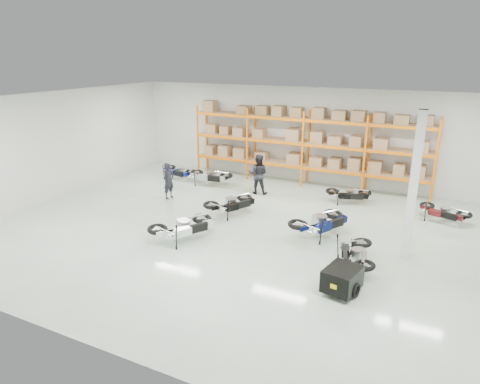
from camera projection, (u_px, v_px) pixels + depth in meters
The scene contains 14 objects.
room at pixel (246, 170), 14.30m from camera, with size 18.00×18.00×18.00m.
pallet_rack at pixel (306, 137), 19.81m from camera, with size 11.28×0.98×3.62m.
structural_column at pixel (413, 187), 12.55m from camera, with size 0.25×0.25×4.50m, color white.
moto_blue_centre at pixel (321, 218), 14.55m from camera, with size 0.90×2.03×1.24m, color #070F46, non-canonical shape.
moto_silver_left at pixel (184, 223), 14.19m from camera, with size 0.89×2.00×1.22m, color silver, non-canonical shape.
moto_black_far_left at pixel (232, 200), 16.48m from camera, with size 0.84×1.88×1.15m, color black, non-canonical shape.
moto_touring_right at pixel (355, 250), 12.40m from camera, with size 0.80×1.79×1.10m, color black, non-canonical shape.
trailer at pixel (342, 279), 11.08m from camera, with size 0.97×1.73×0.70m.
moto_back_a at pixel (177, 169), 21.16m from camera, with size 0.76×1.72×1.05m, color navy, non-canonical shape.
moto_back_b at pixel (209, 173), 20.21m from camera, with size 0.83×1.86×1.13m, color #ACB0B6, non-canonical shape.
moto_back_c at pixel (349, 191), 17.80m from camera, with size 0.72×1.62×0.99m, color black, non-canonical shape.
moto_back_d at pixel (443, 209), 15.78m from camera, with size 0.72×1.63×1.00m, color #430D10, non-canonical shape.
person_left at pixel (169, 181), 18.28m from camera, with size 0.57×0.37×1.56m, color black.
person_back at pixel (258, 174), 18.86m from camera, with size 0.87×0.67×1.78m, color black.
Camera 1 is at (5.90, -12.51, 5.99)m, focal length 32.00 mm.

